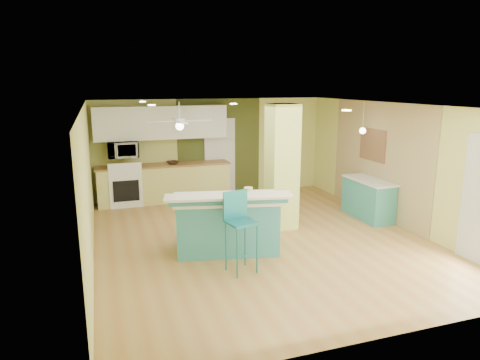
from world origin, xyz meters
name	(u,v)px	position (x,y,z in m)	size (l,w,h in m)	color
floor	(260,239)	(0.00, 0.00, -0.01)	(6.00, 7.00, 0.01)	#A7733A
ceiling	(261,105)	(0.00, 0.00, 2.50)	(6.00, 7.00, 0.01)	white
wall_back	(212,148)	(0.00, 3.50, 1.25)	(6.00, 0.01, 2.50)	#D0D270
wall_front	(377,238)	(0.00, -3.50, 1.25)	(6.00, 0.01, 2.50)	#D0D270
wall_left	(88,186)	(-3.00, 0.00, 1.25)	(0.01, 7.00, 2.50)	#D0D270
wall_right	(397,165)	(3.00, 0.00, 1.25)	(0.01, 7.00, 2.50)	#D0D270
wood_panel	(378,160)	(2.99, 0.60, 1.25)	(0.02, 3.40, 2.50)	#998157
olive_accent	(219,147)	(0.20, 3.49, 1.25)	(2.20, 0.02, 2.50)	#40481C
interior_door	(220,157)	(0.20, 3.46, 1.00)	(0.82, 0.05, 2.00)	silver
column	(282,167)	(0.65, 0.50, 1.25)	(0.55, 0.55, 2.50)	#CEDC66
kitchen_run	(165,183)	(-1.30, 3.20, 0.47)	(3.25, 0.63, 0.94)	#D4CD6E
stove	(125,186)	(-2.25, 3.19, 0.46)	(0.76, 0.66, 1.08)	white
upper_cabinets	(162,123)	(-1.30, 3.32, 1.95)	(3.20, 0.34, 0.80)	white
microwave	(123,150)	(-2.25, 3.20, 1.35)	(0.70, 0.48, 0.39)	white
ceiling_fan	(180,122)	(-1.10, 2.00, 2.08)	(1.41, 1.41, 0.61)	silver
pendant_lamp	(363,131)	(2.65, 0.75, 1.88)	(0.14, 0.14, 0.69)	white
wall_decor	(373,145)	(2.96, 0.80, 1.55)	(0.03, 0.90, 0.70)	brown
peninsula	(227,223)	(-0.76, -0.37, 0.51)	(2.13, 1.47, 1.11)	teal
bar_stool	(239,218)	(-0.82, -1.20, 0.85)	(0.50, 0.50, 1.27)	#1C727E
side_counter	(368,199)	(2.70, 0.47, 0.43)	(0.56, 1.33, 0.85)	teal
fruit_bowl	(173,163)	(-1.09, 3.16, 0.98)	(0.30, 0.30, 0.07)	#341F15
canister	(248,192)	(-0.38, -0.41, 1.04)	(0.15, 0.15, 0.16)	yellow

